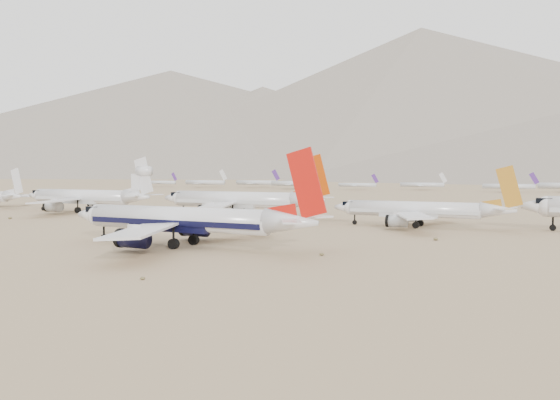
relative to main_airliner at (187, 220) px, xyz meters
The scene contains 8 objects.
ground 5.50m from the main_airliner, ahead, with size 7000.00×7000.00×0.00m, color olive.
main_airliner is the anchor object (origin of this frame).
row2_gold_tail 64.16m from the main_airliner, 59.92° to the left, with size 44.13×43.15×15.71m.
row2_orange_tail 63.91m from the main_airliner, 110.90° to the left, with size 53.74×52.57×19.17m.
row2_white_trijet 99.39m from the main_airliner, 145.29° to the left, with size 53.65×52.43×19.01m.
distant_storage_row 329.25m from the main_airliner, 88.40° to the left, with size 571.51×59.51×14.49m.
mountain_range 1659.60m from the main_airliner, 87.49° to the left, with size 7354.00×3024.00×470.00m.
desert_scrub 30.29m from the main_airliner, 81.45° to the right, with size 261.14×121.67×0.63m.
Camera 1 is at (57.70, -83.67, 14.20)m, focal length 35.00 mm.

